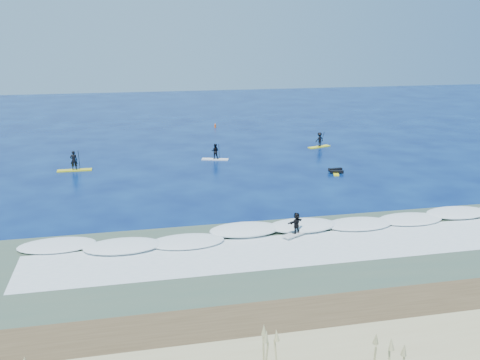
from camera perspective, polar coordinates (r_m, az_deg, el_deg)
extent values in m
plane|color=#030E3F|center=(45.33, 1.51, -1.09)|extent=(160.00, 160.00, 0.00)
cube|color=#483721|center=(26.55, 13.08, -14.15)|extent=(90.00, 5.00, 0.08)
cube|color=#3D5341|center=(32.72, 7.46, -7.94)|extent=(90.00, 13.00, 0.01)
cube|color=white|center=(36.22, 5.33, -5.52)|extent=(40.00, 6.00, 0.30)
cube|color=silver|center=(33.58, 6.89, -7.30)|extent=(34.00, 5.00, 0.02)
cube|color=yellow|center=(54.08, -17.23, 1.01)|extent=(3.25, 0.82, 0.11)
imported|color=black|center=(53.86, -17.31, 2.03)|extent=(0.68, 0.45, 1.87)
cylinder|color=black|center=(53.83, -16.79, 1.99)|extent=(0.05, 0.75, 2.18)
cube|color=black|center=(54.07, -16.70, 0.93)|extent=(0.13, 0.03, 0.32)
cube|color=white|center=(56.20, -2.66, 2.23)|extent=(2.87, 1.53, 0.09)
imported|color=black|center=(56.01, -2.67, 3.07)|extent=(0.93, 0.82, 1.61)
cylinder|color=black|center=(55.97, -2.25, 3.01)|extent=(0.24, 0.62, 1.87)
cube|color=black|center=(56.17, -2.24, 2.13)|extent=(0.11, 0.03, 0.28)
cube|color=yellow|center=(63.01, 8.44, 3.53)|extent=(2.93, 1.68, 0.10)
imported|color=black|center=(62.83, 8.47, 4.31)|extent=(1.21, 0.95, 1.64)
cylinder|color=black|center=(63.13, 8.76, 4.29)|extent=(0.27, 0.63, 1.92)
cube|color=black|center=(63.31, 8.73, 3.49)|extent=(0.11, 0.03, 0.29)
cube|color=yellow|center=(51.38, 10.18, 0.72)|extent=(1.04, 1.92, 0.09)
cube|color=black|center=(51.35, 10.29, 0.88)|extent=(1.32, 0.71, 0.21)
sphere|color=black|center=(51.27, 9.48, 0.99)|extent=(0.21, 0.21, 0.21)
cube|color=#176AAE|center=(52.21, 10.08, 0.96)|extent=(0.67, 1.89, 0.09)
cube|color=black|center=(52.21, 10.17, 1.13)|extent=(1.30, 0.46, 0.21)
sphere|color=black|center=(51.86, 9.47, 1.16)|extent=(0.21, 0.21, 0.21)
cube|color=silver|center=(35.39, 6.00, -5.69)|extent=(2.09, 1.52, 0.11)
imported|color=black|center=(35.12, 6.03, -4.55)|extent=(1.33, 1.00, 1.40)
cylinder|color=#E35214|center=(75.29, -2.66, 5.77)|extent=(0.27, 0.27, 0.44)
cone|color=#E35214|center=(75.24, -2.67, 6.01)|extent=(0.19, 0.19, 0.21)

